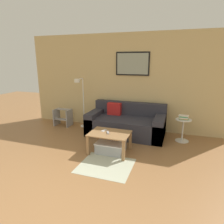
{
  "coord_description": "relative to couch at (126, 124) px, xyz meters",
  "views": [
    {
      "loc": [
        1.45,
        -1.56,
        1.87
      ],
      "look_at": [
        0.18,
        2.11,
        0.85
      ],
      "focal_mm": 32.0,
      "sensor_mm": 36.0,
      "label": 1
    }
  ],
  "objects": [
    {
      "name": "remote_control",
      "position": [
        -0.08,
        -1.14,
        0.15
      ],
      "size": [
        0.1,
        0.15,
        0.02
      ],
      "primitive_type": "cube",
      "rotation": [
        0.0,
        0.0,
        0.48
      ],
      "color": "#99999E",
      "rests_on": "coffee_table"
    },
    {
      "name": "cell_phone",
      "position": [
        -0.2,
        -1.04,
        0.15
      ],
      "size": [
        0.09,
        0.15,
        0.01
      ],
      "primitive_type": "cube",
      "rotation": [
        0.0,
        0.0,
        -0.19
      ],
      "color": "silver",
      "rests_on": "coffee_table"
    },
    {
      "name": "side_table",
      "position": [
        1.37,
        -0.01,
        0.04
      ],
      "size": [
        0.36,
        0.36,
        0.54
      ],
      "color": "silver",
      "rests_on": "ground_plane"
    },
    {
      "name": "wall_back",
      "position": [
        -0.2,
        0.51,
        1.0
      ],
      "size": [
        5.6,
        0.09,
        2.55
      ],
      "color": "tan",
      "rests_on": "ground_plane"
    },
    {
      "name": "ground_plane",
      "position": [
        -0.21,
        -3.17,
        -0.28
      ],
      "size": [
        16.0,
        16.0,
        0.0
      ],
      "primitive_type": "plane",
      "color": "olive"
    },
    {
      "name": "book_stack",
      "position": [
        1.37,
        -0.01,
        0.3
      ],
      "size": [
        0.24,
        0.19,
        0.09
      ],
      "color": "#387F4C",
      "rests_on": "side_table"
    },
    {
      "name": "step_stool",
      "position": [
        -1.93,
        0.09,
        -0.02
      ],
      "size": [
        0.46,
        0.34,
        0.48
      ],
      "color": "#99999E",
      "rests_on": "ground_plane"
    },
    {
      "name": "floor_lamp",
      "position": [
        -1.31,
        0.06,
        0.59
      ],
      "size": [
        0.22,
        0.5,
        1.39
      ],
      "color": "white",
      "rests_on": "ground_plane"
    },
    {
      "name": "couch",
      "position": [
        0.0,
        0.0,
        0.0
      ],
      "size": [
        1.92,
        0.96,
        0.78
      ],
      "color": "#2D2D38",
      "rests_on": "ground_plane"
    },
    {
      "name": "storage_bin",
      "position": [
        -0.03,
        -1.11,
        -0.17
      ],
      "size": [
        0.58,
        0.46,
        0.23
      ],
      "color": "#9EA3A8",
      "rests_on": "ground_plane"
    },
    {
      "name": "area_rug",
      "position": [
        0.07,
        -1.68,
        -0.28
      ],
      "size": [
        0.96,
        0.84,
        0.01
      ],
      "primitive_type": "cube",
      "color": "#B2B79E",
      "rests_on": "ground_plane"
    },
    {
      "name": "coffee_table",
      "position": [
        -0.05,
        -1.12,
        0.06
      ],
      "size": [
        0.82,
        0.59,
        0.42
      ],
      "color": "#997047",
      "rests_on": "ground_plane"
    }
  ]
}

